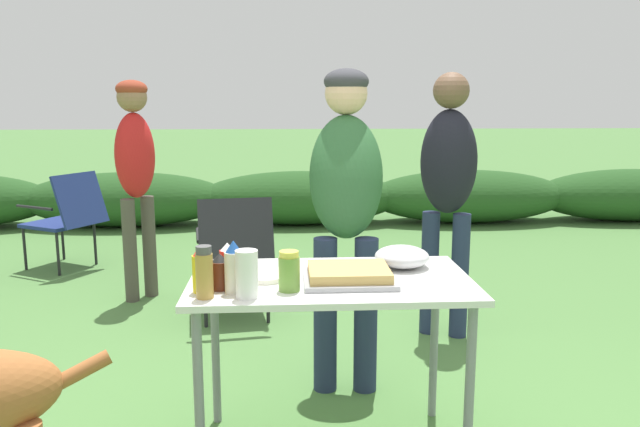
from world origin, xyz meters
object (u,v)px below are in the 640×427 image
object	(u,v)px
ketchup_bottle	(228,261)
bbq_sauce_bottle	(220,272)
paper_cup_stack	(247,274)
standing_person_in_red_jacket	(135,162)
spice_jar	(204,273)
relish_jar	(289,271)
camp_chair_green_behind_table	(67,215)
mustard_bottle	(201,270)
mayo_bottle	(234,268)
standing_person_in_dark_puffer	(346,191)
standing_person_in_olive_jacket	(448,180)
food_tray	(349,275)
plate_stack	(265,276)
mixing_bowl	(402,257)
camp_chair_near_hedge	(235,251)
folding_table	(331,297)

from	to	relation	value
ketchup_bottle	bbq_sauce_bottle	world-z (taller)	ketchup_bottle
paper_cup_stack	standing_person_in_red_jacket	distance (m)	2.51
spice_jar	relish_jar	world-z (taller)	spice_jar
ketchup_bottle	camp_chair_green_behind_table	xyz separation A→B (m)	(-1.62, 2.94, -0.34)
spice_jar	mustard_bottle	xyz separation A→B (m)	(-0.02, 0.07, -0.01)
paper_cup_stack	mustard_bottle	xyz separation A→B (m)	(-0.17, 0.08, -0.00)
mayo_bottle	standing_person_in_dark_puffer	world-z (taller)	standing_person_in_dark_puffer
standing_person_in_olive_jacket	spice_jar	bearing A→B (deg)	-105.79
food_tray	mayo_bottle	bearing A→B (deg)	-164.74
plate_stack	paper_cup_stack	world-z (taller)	paper_cup_stack
ketchup_bottle	mustard_bottle	world-z (taller)	mustard_bottle
plate_stack	relish_jar	bearing A→B (deg)	-60.77
paper_cup_stack	mayo_bottle	distance (m)	0.08
mixing_bowl	bbq_sauce_bottle	size ratio (longest dim) A/B	1.68
relish_jar	camp_chair_green_behind_table	distance (m)	3.65
standing_person_in_red_jacket	camp_chair_near_hedge	bearing A→B (deg)	-83.93
food_tray	plate_stack	world-z (taller)	food_tray
mayo_bottle	spice_jar	world-z (taller)	mayo_bottle
mixing_bowl	standing_person_in_red_jacket	world-z (taller)	standing_person_in_red_jacket
food_tray	ketchup_bottle	size ratio (longest dim) A/B	2.47
mayo_bottle	relish_jar	world-z (taller)	mayo_bottle
mayo_bottle	standing_person_in_dark_puffer	bearing A→B (deg)	59.74
mayo_bottle	standing_person_in_red_jacket	xyz separation A→B (m)	(-0.86, 2.27, 0.17)
mayo_bottle	paper_cup_stack	bearing A→B (deg)	-51.12
ketchup_bottle	standing_person_in_olive_jacket	distance (m)	1.73
standing_person_in_dark_puffer	standing_person_in_olive_jacket	xyz separation A→B (m)	(0.67, 0.60, -0.03)
mixing_bowl	mayo_bottle	size ratio (longest dim) A/B	1.17
folding_table	standing_person_in_olive_jacket	world-z (taller)	standing_person_in_olive_jacket
bbq_sauce_bottle	food_tray	bearing A→B (deg)	8.60
standing_person_in_olive_jacket	camp_chair_near_hedge	distance (m)	1.42
paper_cup_stack	camp_chair_green_behind_table	world-z (taller)	paper_cup_stack
paper_cup_stack	mayo_bottle	bearing A→B (deg)	128.88
food_tray	camp_chair_near_hedge	distance (m)	1.76
bbq_sauce_bottle	spice_jar	xyz separation A→B (m)	(-0.04, -0.10, 0.03)
spice_jar	standing_person_in_olive_jacket	xyz separation A→B (m)	(1.25, 1.50, 0.13)
standing_person_in_red_jacket	standing_person_in_olive_jacket	size ratio (longest dim) A/B	0.99
standing_person_in_dark_puffer	mayo_bottle	bearing A→B (deg)	-115.61
ketchup_bottle	camp_chair_near_hedge	distance (m)	1.60
ketchup_bottle	mixing_bowl	bearing A→B (deg)	9.56
spice_jar	standing_person_in_olive_jacket	size ratio (longest dim) A/B	0.12
bbq_sauce_bottle	camp_chair_near_hedge	world-z (taller)	bbq_sauce_bottle
spice_jar	ketchup_bottle	bearing A→B (deg)	77.10
folding_table	ketchup_bottle	distance (m)	0.43
mayo_bottle	ketchup_bottle	size ratio (longest dim) A/B	1.37
paper_cup_stack	spice_jar	size ratio (longest dim) A/B	0.91
bbq_sauce_bottle	standing_person_in_red_jacket	distance (m)	2.38
folding_table	paper_cup_stack	bearing A→B (deg)	-143.50
ketchup_bottle	spice_jar	bearing A→B (deg)	-102.90
standing_person_in_red_jacket	bbq_sauce_bottle	bearing A→B (deg)	-118.76
relish_jar	ketchup_bottle	bearing A→B (deg)	142.53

